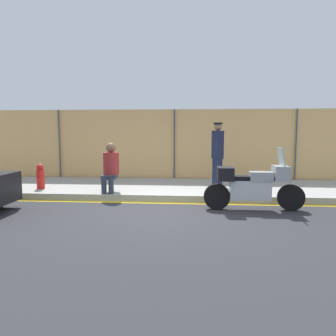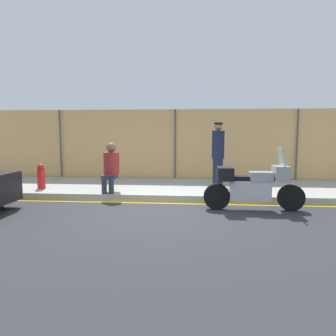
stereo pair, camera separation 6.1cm
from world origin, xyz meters
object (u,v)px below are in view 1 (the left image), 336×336
officer_standing (218,154)px  fire_hydrant (40,176)px  motorcycle (253,185)px  person_seated_on_curb (111,165)px

officer_standing → fire_hydrant: bearing=-170.2°
motorcycle → officer_standing: (-0.65, 2.27, 0.57)m
person_seated_on_curb → fire_hydrant: (-2.12, 0.27, -0.38)m
fire_hydrant → officer_standing: bearing=9.8°
motorcycle → officer_standing: officer_standing is taller
motorcycle → officer_standing: size_ratio=1.21×
motorcycle → fire_hydrant: size_ratio=3.21×
officer_standing → person_seated_on_curb: 3.17m
officer_standing → person_seated_on_curb: bearing=-158.8°
person_seated_on_curb → fire_hydrant: bearing=172.7°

